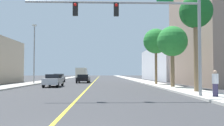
# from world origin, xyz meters

# --- Properties ---
(ground) EXTENTS (192.00, 192.00, 0.00)m
(ground) POSITION_xyz_m (0.00, 42.00, 0.00)
(ground) COLOR #38383A
(sidewalk_left) EXTENTS (2.74, 168.00, 0.15)m
(sidewalk_left) POSITION_xyz_m (-8.76, 42.00, 0.07)
(sidewalk_left) COLOR #B2ADA3
(sidewalk_left) RESTS_ON ground
(sidewalk_right) EXTENTS (2.74, 168.00, 0.15)m
(sidewalk_right) POSITION_xyz_m (8.76, 42.00, 0.07)
(sidewalk_right) COLOR beige
(sidewalk_right) RESTS_ON ground
(lane_marking_center) EXTENTS (0.16, 144.00, 0.01)m
(lane_marking_center) POSITION_xyz_m (0.00, 42.00, 0.00)
(lane_marking_center) COLOR yellow
(lane_marking_center) RESTS_ON ground
(building_right_far) EXTENTS (15.86, 25.90, 7.24)m
(building_right_far) POSITION_xyz_m (20.39, 48.65, 3.62)
(building_right_far) COLOR silver
(building_right_far) RESTS_ON ground
(traffic_signal_mast) EXTENTS (11.24, 0.36, 6.55)m
(traffic_signal_mast) POSITION_xyz_m (4.32, 10.11, 4.91)
(traffic_signal_mast) COLOR gray
(traffic_signal_mast) RESTS_ON sidewalk_right
(street_lamp) EXTENTS (0.56, 0.28, 8.14)m
(street_lamp) POSITION_xyz_m (-7.89, 28.36, 4.64)
(street_lamp) COLOR gray
(street_lamp) RESTS_ON sidewalk_left
(palm_near) EXTENTS (2.61, 2.61, 7.64)m
(palm_near) POSITION_xyz_m (8.96, 13.62, 6.30)
(palm_near) COLOR brown
(palm_near) RESTS_ON sidewalk_right
(palm_mid) EXTENTS (3.19, 3.19, 6.40)m
(palm_mid) POSITION_xyz_m (8.92, 20.00, 4.89)
(palm_mid) COLOR brown
(palm_mid) RESTS_ON sidewalk_right
(palm_far) EXTENTS (3.30, 3.30, 7.30)m
(palm_far) POSITION_xyz_m (8.58, 26.40, 5.75)
(palm_far) COLOR brown
(palm_far) RESTS_ON sidewalk_right
(car_gray) EXTENTS (1.78, 3.97, 1.44)m
(car_gray) POSITION_xyz_m (-6.09, 37.25, 0.75)
(car_gray) COLOR slate
(car_gray) RESTS_ON ground
(car_black) EXTENTS (2.03, 4.14, 1.33)m
(car_black) POSITION_xyz_m (-1.55, 33.72, 0.71)
(car_black) COLOR black
(car_black) RESTS_ON ground
(car_silver) EXTENTS (1.83, 4.63, 1.44)m
(car_silver) POSITION_xyz_m (-4.12, 23.00, 0.75)
(car_silver) COLOR #BCBCC1
(car_silver) RESTS_ON ground
(delivery_truck) EXTENTS (2.64, 7.21, 2.87)m
(delivery_truck) POSITION_xyz_m (-3.94, 58.41, 1.55)
(delivery_truck) COLOR silver
(delivery_truck) RESTS_ON ground
(pedestrian) EXTENTS (0.38, 0.38, 1.62)m
(pedestrian) POSITION_xyz_m (8.52, 9.57, 0.95)
(pedestrian) COLOR #3F3859
(pedestrian) RESTS_ON sidewalk_right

